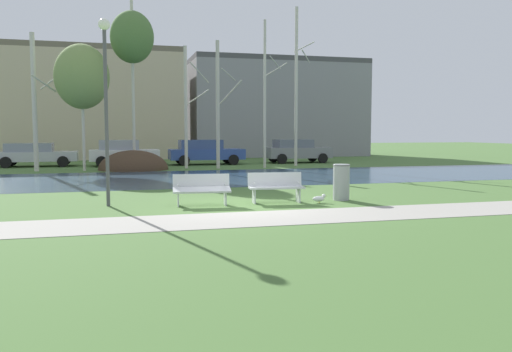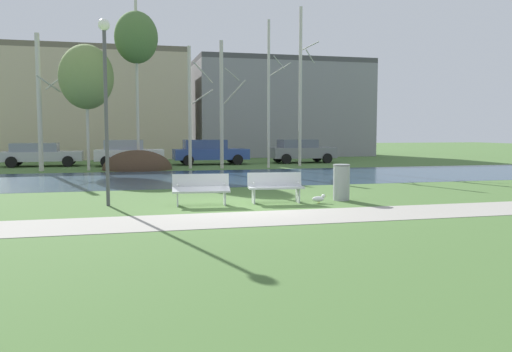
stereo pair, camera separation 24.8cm
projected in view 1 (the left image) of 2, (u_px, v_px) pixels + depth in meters
ground_plane at (192, 176)px, 24.07m from camera, size 120.00×120.00×0.00m
paved_path_strip at (264, 218)px, 12.53m from camera, size 60.00×2.12×0.01m
river_band at (195, 178)px, 23.32m from camera, size 80.00×8.61×0.01m
soil_mound at (134, 170)px, 28.29m from camera, size 3.71×3.47×2.11m
bench_left at (202, 189)px, 14.68m from camera, size 1.65×0.72×0.87m
bench_right at (276, 187)px, 15.25m from camera, size 1.65×0.72×0.87m
trash_bin at (341, 182)px, 15.81m from camera, size 0.52×0.52×1.09m
seagull at (319, 199)px, 15.19m from camera, size 0.44×0.16×0.26m
streetlamp at (105, 81)px, 14.30m from camera, size 0.32×0.32×5.12m
birch_far_left at (35, 101)px, 26.97m from camera, size 1.23×2.20×7.09m
birch_left at (82, 77)px, 27.22m from camera, size 2.80×2.80×6.58m
birch_center_left at (132, 38)px, 27.98m from camera, size 2.31×2.31×9.08m
birch_center at (187, 106)px, 28.99m from camera, size 1.40×2.57×6.74m
birch_center_right at (218, 104)px, 28.93m from camera, size 1.48×2.34×7.02m
birch_right at (265, 93)px, 29.49m from camera, size 1.34×2.18×8.26m
birch_far_right at (297, 86)px, 31.03m from camera, size 1.18×1.93×9.33m
parked_van_nearest_silver at (35, 154)px, 30.72m from camera, size 4.62×2.13×1.38m
parked_sedan_second_white at (123, 152)px, 31.30m from camera, size 4.05×2.02×1.55m
parked_hatch_third_blue at (205, 152)px, 32.60m from camera, size 4.62×2.05×1.54m
parked_wagon_fourth_grey at (297, 151)px, 34.42m from camera, size 4.25×2.04×1.53m
building_beige_block at (70, 104)px, 40.12m from camera, size 16.58×7.51×8.25m
building_grey_warehouse at (274, 108)px, 44.71m from camera, size 14.42×7.38×7.99m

